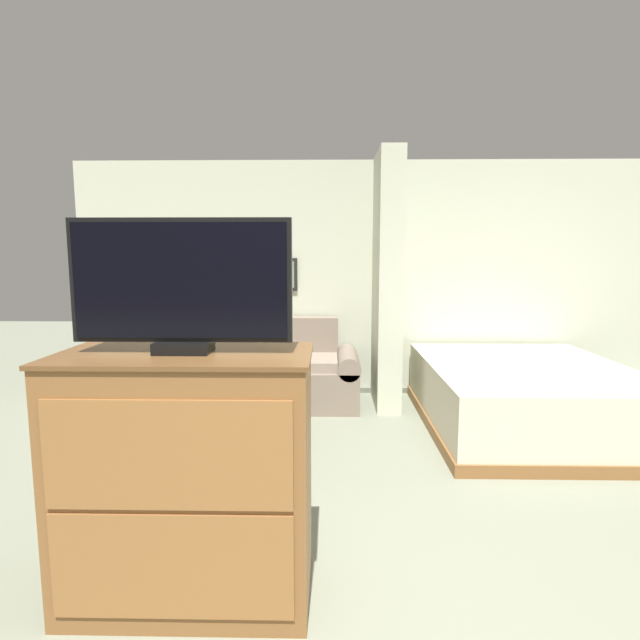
{
  "coord_description": "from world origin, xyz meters",
  "views": [
    {
      "loc": [
        -0.4,
        -1.63,
        1.58
      ],
      "look_at": [
        -0.48,
        2.38,
        1.05
      ],
      "focal_mm": 28.0,
      "sensor_mm": 36.0,
      "label": 1
    }
  ],
  "objects_px": {
    "coffee_table": "(253,394)",
    "tv": "(181,286)",
    "couch": "(270,374)",
    "table_lamp": "(164,331)",
    "bed": "(523,395)",
    "tv_dresser": "(188,477)"
  },
  "relations": [
    {
      "from": "coffee_table",
      "to": "tv",
      "type": "relative_size",
      "value": 0.66
    },
    {
      "from": "couch",
      "to": "table_lamp",
      "type": "relative_size",
      "value": 5.52
    },
    {
      "from": "table_lamp",
      "to": "bed",
      "type": "xyz_separation_m",
      "value": [
        3.5,
        -0.61,
        -0.49
      ]
    },
    {
      "from": "coffee_table",
      "to": "table_lamp",
      "type": "relative_size",
      "value": 1.84
    },
    {
      "from": "coffee_table",
      "to": "tv_dresser",
      "type": "xyz_separation_m",
      "value": [
        0.02,
        -2.01,
        0.18
      ]
    },
    {
      "from": "table_lamp",
      "to": "bed",
      "type": "relative_size",
      "value": 0.16
    },
    {
      "from": "bed",
      "to": "tv_dresser",
      "type": "bearing_deg",
      "value": -135.92
    },
    {
      "from": "table_lamp",
      "to": "bed",
      "type": "distance_m",
      "value": 3.58
    },
    {
      "from": "couch",
      "to": "coffee_table",
      "type": "height_order",
      "value": "couch"
    },
    {
      "from": "coffee_table",
      "to": "tv_dresser",
      "type": "bearing_deg",
      "value": -89.56
    },
    {
      "from": "couch",
      "to": "table_lamp",
      "type": "distance_m",
      "value": 1.19
    },
    {
      "from": "couch",
      "to": "bed",
      "type": "distance_m",
      "value": 2.51
    },
    {
      "from": "table_lamp",
      "to": "tv_dresser",
      "type": "bearing_deg",
      "value": -69.89
    },
    {
      "from": "table_lamp",
      "to": "tv_dresser",
      "type": "relative_size",
      "value": 0.3
    },
    {
      "from": "table_lamp",
      "to": "tv",
      "type": "height_order",
      "value": "tv"
    },
    {
      "from": "table_lamp",
      "to": "tv",
      "type": "bearing_deg",
      "value": -69.88
    },
    {
      "from": "tv",
      "to": "bed",
      "type": "distance_m",
      "value": 3.55
    },
    {
      "from": "couch",
      "to": "tv_dresser",
      "type": "distance_m",
      "value": 3.05
    },
    {
      "from": "tv",
      "to": "coffee_table",
      "type": "bearing_deg",
      "value": 90.44
    },
    {
      "from": "couch",
      "to": "tv_dresser",
      "type": "height_order",
      "value": "tv_dresser"
    },
    {
      "from": "couch",
      "to": "bed",
      "type": "bearing_deg",
      "value": -16.22
    },
    {
      "from": "couch",
      "to": "bed",
      "type": "xyz_separation_m",
      "value": [
        2.41,
        -0.7,
        -0.02
      ]
    }
  ]
}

